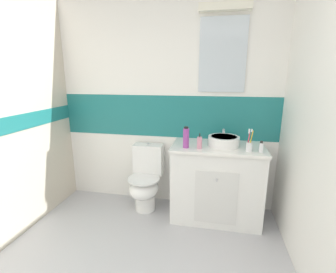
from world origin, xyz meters
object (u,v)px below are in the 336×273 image
at_px(shampoo_bottle_tall, 186,138).
at_px(perfume_flask_small, 261,147).
at_px(toilet, 146,180).
at_px(sink_basin, 224,141).
at_px(soap_dispenser, 200,143).
at_px(toothbrush_cup, 249,145).

distance_m(shampoo_bottle_tall, perfume_flask_small, 0.74).
height_order(toilet, perfume_flask_small, perfume_flask_small).
height_order(sink_basin, toilet, sink_basin).
distance_m(sink_basin, toilet, 1.03).
bearing_deg(soap_dispenser, shampoo_bottle_tall, 179.64).
xyz_separation_m(toilet, soap_dispenser, (0.64, -0.18, 0.55)).
bearing_deg(toothbrush_cup, toilet, 171.17).
height_order(sink_basin, shampoo_bottle_tall, shampoo_bottle_tall).
xyz_separation_m(sink_basin, soap_dispenser, (-0.24, -0.15, 0.01)).
relative_size(soap_dispenser, perfume_flask_small, 1.42).
height_order(toothbrush_cup, shampoo_bottle_tall, toothbrush_cup).
height_order(toothbrush_cup, perfume_flask_small, toothbrush_cup).
bearing_deg(sink_basin, shampoo_bottle_tall, -159.04).
bearing_deg(shampoo_bottle_tall, toilet, 160.61).
height_order(soap_dispenser, perfume_flask_small, soap_dispenser).
xyz_separation_m(toothbrush_cup, shampoo_bottle_tall, (-0.63, -0.00, 0.04)).
distance_m(sink_basin, toothbrush_cup, 0.28).
xyz_separation_m(sink_basin, toilet, (-0.88, 0.03, -0.54)).
relative_size(sink_basin, perfume_flask_small, 3.25).
height_order(sink_basin, toothbrush_cup, toothbrush_cup).
bearing_deg(shampoo_bottle_tall, perfume_flask_small, -1.16).
bearing_deg(toothbrush_cup, shampoo_bottle_tall, -179.97).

